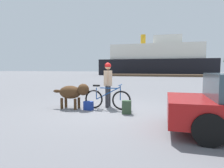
{
  "coord_description": "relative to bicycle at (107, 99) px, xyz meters",
  "views": [
    {
      "loc": [
        2.04,
        -6.46,
        1.47
      ],
      "look_at": [
        0.06,
        0.74,
        0.86
      ],
      "focal_mm": 30.92,
      "sensor_mm": 36.0,
      "label": 1
    }
  ],
  "objects": [
    {
      "name": "ferry_boat",
      "position": [
        0.04,
        37.67,
        2.81
      ],
      "size": [
        23.82,
        8.99,
        8.98
      ],
      "color": "black",
      "rests_on": "ground_plane"
    },
    {
      "name": "pine_tree_far_left",
      "position": [
        -14.55,
        58.51,
        4.86
      ],
      "size": [
        4.05,
        4.05,
        8.33
      ],
      "color": "#4C331E",
      "rests_on": "ground_plane"
    },
    {
      "name": "bicycle",
      "position": [
        0.0,
        0.0,
        0.0
      ],
      "size": [
        1.72,
        0.44,
        0.9
      ],
      "color": "black",
      "rests_on": "ground_plane"
    },
    {
      "name": "ground_plane",
      "position": [
        -0.04,
        -0.11,
        -0.37
      ],
      "size": [
        160.0,
        160.0,
        0.0
      ],
      "primitive_type": "plane",
      "color": "slate"
    },
    {
      "name": "handbag_pannier",
      "position": [
        -0.58,
        -0.33,
        -0.22
      ],
      "size": [
        0.34,
        0.22,
        0.31
      ],
      "primitive_type": "cube",
      "rotation": [
        0.0,
        0.0,
        -0.14
      ],
      "color": "navy",
      "rests_on": "ground_plane"
    },
    {
      "name": "backpack",
      "position": [
        0.83,
        -0.53,
        -0.16
      ],
      "size": [
        0.29,
        0.21,
        0.43
      ],
      "primitive_type": "cube",
      "rotation": [
        0.0,
        0.0,
        0.05
      ],
      "color": "#334C33",
      "rests_on": "ground_plane"
    },
    {
      "name": "pine_tree_center",
      "position": [
        3.53,
        58.04,
        6.1
      ],
      "size": [
        4.35,
        4.35,
        9.64
      ],
      "color": "#4C331E",
      "rests_on": "ground_plane"
    },
    {
      "name": "dock_pier",
      "position": [
        0.78,
        29.44,
        -0.17
      ],
      "size": [
        17.96,
        2.39,
        0.4
      ],
      "primitive_type": "cube",
      "color": "brown",
      "rests_on": "ground_plane"
    },
    {
      "name": "person_cyclist",
      "position": [
        -0.08,
        0.39,
        0.63
      ],
      "size": [
        0.32,
        0.53,
        1.68
      ],
      "color": "#333338",
      "rests_on": "ground_plane"
    },
    {
      "name": "dog",
      "position": [
        -1.22,
        -0.24,
        0.23
      ],
      "size": [
        1.42,
        0.56,
        0.92
      ],
      "color": "#472D19",
      "rests_on": "ground_plane"
    }
  ]
}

